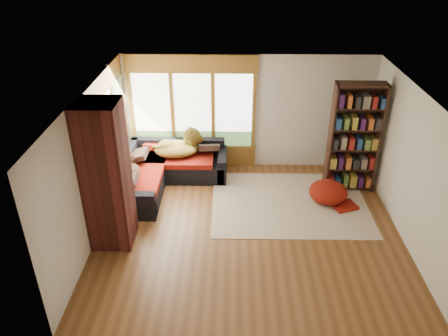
% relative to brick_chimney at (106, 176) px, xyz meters
% --- Properties ---
extents(floor, '(5.50, 5.50, 0.00)m').
position_rel_brick_chimney_xyz_m(floor, '(2.40, 0.35, -1.30)').
color(floor, brown).
rests_on(floor, ground).
extents(ceiling, '(5.50, 5.50, 0.00)m').
position_rel_brick_chimney_xyz_m(ceiling, '(2.40, 0.35, 1.30)').
color(ceiling, white).
extents(wall_back, '(5.50, 0.04, 2.60)m').
position_rel_brick_chimney_xyz_m(wall_back, '(2.40, 2.85, 0.00)').
color(wall_back, silver).
rests_on(wall_back, ground).
extents(wall_front, '(5.50, 0.04, 2.60)m').
position_rel_brick_chimney_xyz_m(wall_front, '(2.40, -2.15, 0.00)').
color(wall_front, silver).
rests_on(wall_front, ground).
extents(wall_left, '(0.04, 5.00, 2.60)m').
position_rel_brick_chimney_xyz_m(wall_left, '(-0.35, 0.35, 0.00)').
color(wall_left, silver).
rests_on(wall_left, ground).
extents(wall_right, '(0.04, 5.00, 2.60)m').
position_rel_brick_chimney_xyz_m(wall_right, '(5.15, 0.35, 0.00)').
color(wall_right, silver).
rests_on(wall_right, ground).
extents(windows_back, '(2.82, 0.10, 1.90)m').
position_rel_brick_chimney_xyz_m(windows_back, '(1.20, 2.82, 0.05)').
color(windows_back, olive).
rests_on(windows_back, wall_back).
extents(windows_left, '(0.10, 2.62, 1.90)m').
position_rel_brick_chimney_xyz_m(windows_left, '(-0.32, 1.55, 0.05)').
color(windows_left, olive).
rests_on(windows_left, wall_left).
extents(roller_blind, '(0.03, 0.72, 0.90)m').
position_rel_brick_chimney_xyz_m(roller_blind, '(-0.29, 2.38, 0.45)').
color(roller_blind, gray).
rests_on(roller_blind, wall_left).
extents(brick_chimney, '(0.70, 0.70, 2.60)m').
position_rel_brick_chimney_xyz_m(brick_chimney, '(0.00, 0.00, 0.00)').
color(brick_chimney, '#471914').
rests_on(brick_chimney, ground).
extents(sectional_sofa, '(2.20, 2.20, 0.80)m').
position_rel_brick_chimney_xyz_m(sectional_sofa, '(0.45, 2.05, -1.00)').
color(sectional_sofa, black).
rests_on(sectional_sofa, ground).
extents(area_rug, '(3.12, 2.39, 0.01)m').
position_rel_brick_chimney_xyz_m(area_rug, '(3.24, 1.23, -1.29)').
color(area_rug, silver).
rests_on(area_rug, ground).
extents(bookshelf, '(0.99, 0.33, 2.32)m').
position_rel_brick_chimney_xyz_m(bookshelf, '(4.54, 1.86, -0.14)').
color(bookshelf, black).
rests_on(bookshelf, ground).
extents(pouf, '(0.94, 0.94, 0.42)m').
position_rel_brick_chimney_xyz_m(pouf, '(4.03, 1.33, -1.08)').
color(pouf, maroon).
rests_on(pouf, area_rug).
extents(dog_tan, '(1.09, 0.77, 0.55)m').
position_rel_brick_chimney_xyz_m(dog_tan, '(0.95, 2.30, -0.48)').
color(dog_tan, brown).
rests_on(dog_tan, sectional_sofa).
extents(dog_brindle, '(0.58, 0.77, 0.38)m').
position_rel_brick_chimney_xyz_m(dog_brindle, '(0.01, 1.42, -0.57)').
color(dog_brindle, black).
rests_on(dog_brindle, sectional_sofa).
extents(throw_pillows, '(1.98, 1.68, 0.45)m').
position_rel_brick_chimney_xyz_m(throw_pillows, '(0.48, 2.20, -0.52)').
color(throw_pillows, '#30211A').
rests_on(throw_pillows, sectional_sofa).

